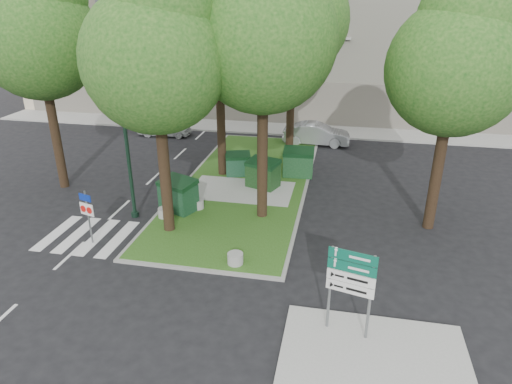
% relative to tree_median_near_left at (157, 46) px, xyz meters
% --- Properties ---
extents(ground, '(120.00, 120.00, 0.00)m').
position_rel_tree_median_near_left_xyz_m(ground, '(1.41, -2.56, -7.32)').
color(ground, black).
rests_on(ground, ground).
extents(median_island, '(6.00, 16.00, 0.12)m').
position_rel_tree_median_near_left_xyz_m(median_island, '(1.91, 5.44, -7.26)').
color(median_island, '#284E16').
rests_on(median_island, ground).
extents(median_kerb, '(6.30, 16.30, 0.10)m').
position_rel_tree_median_near_left_xyz_m(median_kerb, '(1.91, 5.44, -7.27)').
color(median_kerb, gray).
rests_on(median_kerb, ground).
extents(sidewalk_corner, '(5.00, 4.00, 0.12)m').
position_rel_tree_median_near_left_xyz_m(sidewalk_corner, '(7.91, -6.06, -7.26)').
color(sidewalk_corner, '#999993').
rests_on(sidewalk_corner, ground).
extents(building_sidewalk, '(42.00, 3.00, 0.12)m').
position_rel_tree_median_near_left_xyz_m(building_sidewalk, '(1.41, 15.94, -7.26)').
color(building_sidewalk, '#999993').
rests_on(building_sidewalk, ground).
extents(zebra_crossing, '(5.00, 3.00, 0.01)m').
position_rel_tree_median_near_left_xyz_m(zebra_crossing, '(-2.34, -1.06, -7.31)').
color(zebra_crossing, silver).
rests_on(zebra_crossing, ground).
extents(apartment_building, '(41.00, 12.00, 16.00)m').
position_rel_tree_median_near_left_xyz_m(apartment_building, '(1.41, 23.44, 0.68)').
color(apartment_building, beige).
rests_on(apartment_building, ground).
extents(tree_median_near_left, '(5.20, 5.20, 10.53)m').
position_rel_tree_median_near_left_xyz_m(tree_median_near_left, '(0.00, 0.00, 0.00)').
color(tree_median_near_left, black).
rests_on(tree_median_near_left, ground).
extents(tree_median_near_right, '(5.60, 5.60, 11.46)m').
position_rel_tree_median_near_left_xyz_m(tree_median_near_right, '(3.50, 2.00, 0.67)').
color(tree_median_near_right, black).
rests_on(tree_median_near_right, ground).
extents(tree_median_mid, '(4.80, 4.80, 9.99)m').
position_rel_tree_median_near_left_xyz_m(tree_median_mid, '(0.50, 6.50, -0.34)').
color(tree_median_mid, black).
rests_on(tree_median_mid, ground).
extents(tree_median_far, '(5.80, 5.80, 11.93)m').
position_rel_tree_median_near_left_xyz_m(tree_median_far, '(3.70, 9.50, 1.00)').
color(tree_median_far, black).
rests_on(tree_median_far, ground).
extents(tree_street_left, '(5.40, 5.40, 11.00)m').
position_rel_tree_median_near_left_xyz_m(tree_street_left, '(-7.00, 3.50, 0.33)').
color(tree_street_left, black).
rests_on(tree_street_left, ground).
extents(tree_street_right, '(5.00, 5.00, 10.06)m').
position_rel_tree_median_near_left_xyz_m(tree_street_right, '(10.50, 2.50, -0.33)').
color(tree_street_right, black).
rests_on(tree_street_right, ground).
extents(dumpster_a, '(1.90, 1.65, 1.47)m').
position_rel_tree_median_near_left_xyz_m(dumpster_a, '(-0.34, 1.78, -6.49)').
color(dumpster_a, '#0E331A').
rests_on(dumpster_a, median_island).
extents(dumpster_b, '(1.51, 1.25, 1.22)m').
position_rel_tree_median_near_left_xyz_m(dumpster_b, '(1.26, 6.48, -6.61)').
color(dumpster_b, '#103921').
rests_on(dumpster_b, median_island).
extents(dumpster_c, '(1.82, 1.54, 1.43)m').
position_rel_tree_median_near_left_xyz_m(dumpster_c, '(2.86, 5.11, -6.51)').
color(dumpster_c, black).
rests_on(dumpster_c, median_island).
extents(dumpster_d, '(1.64, 1.18, 1.48)m').
position_rel_tree_median_near_left_xyz_m(dumpster_d, '(4.41, 7.01, -6.48)').
color(dumpster_d, '#123D1B').
rests_on(dumpster_d, median_island).
extents(bollard_left, '(0.57, 0.57, 0.41)m').
position_rel_tree_median_near_left_xyz_m(bollard_left, '(-0.69, 0.96, -6.99)').
color(bollard_left, gray).
rests_on(bollard_left, median_island).
extents(bollard_right, '(0.57, 0.57, 0.41)m').
position_rel_tree_median_near_left_xyz_m(bollard_right, '(3.19, -2.06, -6.99)').
color(bollard_right, gray).
rests_on(bollard_right, median_island).
extents(bollard_mid, '(0.57, 0.57, 0.41)m').
position_rel_tree_median_near_left_xyz_m(bollard_mid, '(0.43, 2.08, -6.99)').
color(bollard_mid, gray).
rests_on(bollard_mid, median_island).
extents(litter_bin, '(0.42, 0.42, 0.74)m').
position_rel_tree_median_near_left_xyz_m(litter_bin, '(3.83, 7.82, -6.83)').
color(litter_bin, gold).
rests_on(litter_bin, median_island).
extents(street_lamp, '(0.49, 0.49, 6.11)m').
position_rel_tree_median_near_left_xyz_m(street_lamp, '(-2.09, 0.96, -3.47)').
color(street_lamp, black).
rests_on(street_lamp, ground).
extents(traffic_sign_pole, '(0.65, 0.23, 2.23)m').
position_rel_tree_median_near_left_xyz_m(traffic_sign_pole, '(-2.73, -1.53, -5.89)').
color(traffic_sign_pole, slate).
rests_on(traffic_sign_pole, ground).
extents(directional_sign, '(1.30, 0.37, 2.67)m').
position_rel_tree_median_near_left_xyz_m(directional_sign, '(7.15, -4.93, -5.42)').
color(directional_sign, slate).
rests_on(directional_sign, sidewalk_corner).
extents(car_white, '(3.75, 1.65, 1.25)m').
position_rel_tree_median_near_left_xyz_m(car_white, '(-5.47, 12.94, -6.69)').
color(car_white, silver).
rests_on(car_white, ground).
extents(car_silver, '(4.25, 1.53, 1.40)m').
position_rel_tree_median_near_left_xyz_m(car_silver, '(4.91, 12.97, -6.62)').
color(car_silver, gray).
rests_on(car_silver, ground).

